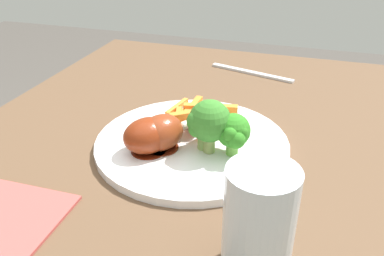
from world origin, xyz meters
The scene contains 10 objects.
dining_table centered at (0.00, 0.00, 0.61)m, with size 0.95×0.71×0.74m.
dinner_plate centered at (0.00, 0.02, 0.74)m, with size 0.29×0.29×0.01m, color white.
broccoli_floret_front centered at (0.02, 0.05, 0.80)m, with size 0.06×0.06×0.08m.
broccoli_floret_middle centered at (0.02, 0.08, 0.79)m, with size 0.06×0.05×0.06m.
broccoli_floret_back centered at (0.02, 0.04, 0.79)m, with size 0.05×0.05×0.06m.
carrot_fries_pile centered at (-0.05, 0.02, 0.77)m, with size 0.12×0.12×0.04m.
chicken_drumstick_near centered at (0.03, -0.01, 0.77)m, with size 0.11×0.09×0.05m.
chicken_drumstick_far centered at (0.04, -0.03, 0.77)m, with size 0.11×0.10×0.05m.
fork centered at (-0.33, 0.05, 0.74)m, with size 0.19×0.01×0.01m, color silver.
water_glass centered at (0.20, 0.15, 0.80)m, with size 0.07×0.07×0.12m, color silver.
Camera 1 is at (0.49, 0.17, 1.05)m, focal length 37.81 mm.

